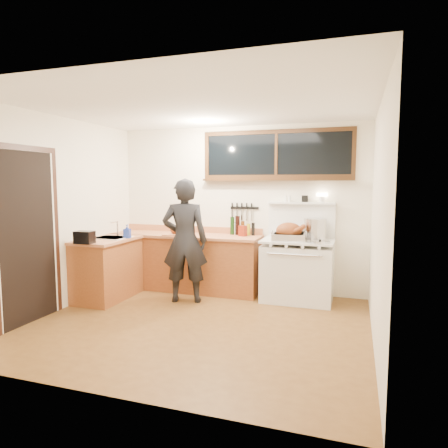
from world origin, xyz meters
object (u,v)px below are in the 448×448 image
(man, at_px, (185,241))
(cutting_board, at_px, (178,232))
(roast_turkey, at_px, (289,233))
(vintage_stove, at_px, (298,269))

(man, distance_m, cutting_board, 0.58)
(cutting_board, distance_m, roast_turkey, 1.76)
(cutting_board, height_order, roast_turkey, roast_turkey)
(man, relative_size, roast_turkey, 3.45)
(vintage_stove, relative_size, roast_turkey, 3.04)
(man, xyz_separation_m, cutting_board, (-0.33, 0.47, 0.06))
(vintage_stove, distance_m, roast_turkey, 0.56)
(vintage_stove, height_order, cutting_board, vintage_stove)
(vintage_stove, bearing_deg, roast_turkey, -130.58)
(vintage_stove, distance_m, man, 1.70)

